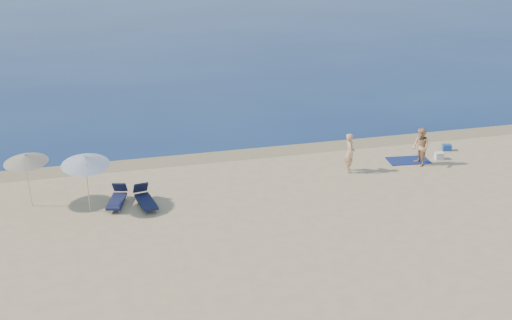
# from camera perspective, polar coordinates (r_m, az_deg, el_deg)

# --- Properties ---
(wet_sand_strip) EXTENTS (240.00, 1.60, 0.00)m
(wet_sand_strip) POSITION_cam_1_polar(r_m,az_deg,el_deg) (31.18, 2.21, 0.88)
(wet_sand_strip) COLOR #847254
(wet_sand_strip) RESTS_ON ground
(person_left) EXTENTS (0.56, 0.73, 1.79)m
(person_left) POSITION_cam_1_polar(r_m,az_deg,el_deg) (28.63, 8.33, 0.64)
(person_left) COLOR tan
(person_left) RESTS_ON ground
(person_right) EXTENTS (0.71, 0.88, 1.75)m
(person_right) POSITION_cam_1_polar(r_m,az_deg,el_deg) (30.01, 14.42, 1.13)
(person_right) COLOR tan
(person_right) RESTS_ON ground
(beach_towel) EXTENTS (2.03, 1.27, 0.03)m
(beach_towel) POSITION_cam_1_polar(r_m,az_deg,el_deg) (30.68, 13.38, -0.04)
(beach_towel) COLOR #101A50
(beach_towel) RESTS_ON ground
(white_bag) EXTENTS (0.42, 0.38, 0.32)m
(white_bag) POSITION_cam_1_polar(r_m,az_deg,el_deg) (31.21, 15.96, 0.37)
(white_bag) COLOR silver
(white_bag) RESTS_ON ground
(blue_cooler) EXTENTS (0.48, 0.40, 0.30)m
(blue_cooler) POSITION_cam_1_polar(r_m,az_deg,el_deg) (32.45, 16.59, 1.08)
(blue_cooler) COLOR #1B4193
(blue_cooler) RESTS_ON ground
(umbrella_near) EXTENTS (1.95, 1.98, 2.39)m
(umbrella_near) POSITION_cam_1_polar(r_m,az_deg,el_deg) (25.12, -14.94, -0.08)
(umbrella_near) COLOR silver
(umbrella_near) RESTS_ON ground
(umbrella_far) EXTENTS (2.07, 2.09, 2.27)m
(umbrella_far) POSITION_cam_1_polar(r_m,az_deg,el_deg) (26.26, -19.80, 0.12)
(umbrella_far) COLOR silver
(umbrella_far) RESTS_ON ground
(lounger_left) EXTENTS (0.96, 1.76, 0.74)m
(lounger_left) POSITION_cam_1_polar(r_m,az_deg,el_deg) (25.97, -12.24, -3.39)
(lounger_left) COLOR #161A3E
(lounger_left) RESTS_ON ground
(lounger_right) EXTENTS (0.86, 1.82, 0.77)m
(lounger_right) POSITION_cam_1_polar(r_m,az_deg,el_deg) (25.70, -9.82, -3.45)
(lounger_right) COLOR #131835
(lounger_right) RESTS_ON ground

